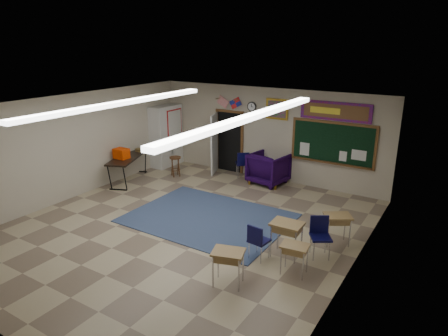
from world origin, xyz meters
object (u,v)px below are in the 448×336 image
Objects in this scene: student_desk_front_right at (337,228)px; student_desk_front_left at (286,238)px; wooden_stool at (176,166)px; wingback_armchair at (269,168)px; folding_table at (128,167)px.

student_desk_front_left is at bearing -156.60° from student_desk_front_right.
student_desk_front_left is 6.07m from wooden_stool.
wingback_armchair reaches higher than student_desk_front_right.
folding_table is at bearing 38.27° from wingback_armchair.
folding_table is 3.17× the size of wooden_stool.
folding_table is (-6.33, 1.71, 0.02)m from student_desk_front_left.
student_desk_front_right is (3.09, -2.82, -0.11)m from wingback_armchair.
student_desk_front_left is at bearing -37.96° from folding_table.
folding_table is at bearing 141.98° from student_desk_front_right.
student_desk_front_right is (0.74, 1.12, -0.04)m from student_desk_front_left.
student_desk_front_left is 1.07× the size of student_desk_front_right.
wingback_armchair is 0.52× the size of folding_table.
student_desk_front_right is at bearing -16.37° from wooden_stool.
folding_table reaches higher than student_desk_front_right.
folding_table is 1.56m from wooden_stool.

